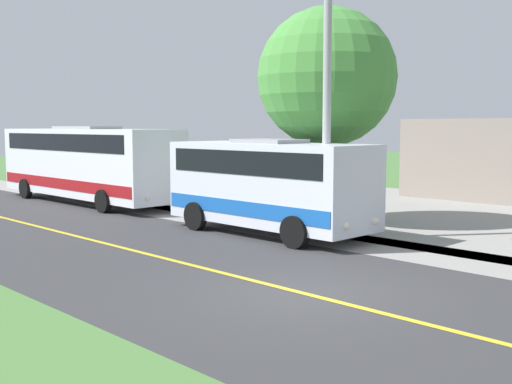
# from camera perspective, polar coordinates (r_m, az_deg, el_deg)

# --- Properties ---
(ground_plane) EXTENTS (120.00, 120.00, 0.00)m
(ground_plane) POSITION_cam_1_polar(r_m,az_deg,el_deg) (12.59, 4.18, -9.20)
(ground_plane) COLOR #477238
(road_surface) EXTENTS (8.00, 100.00, 0.01)m
(road_surface) POSITION_cam_1_polar(r_m,az_deg,el_deg) (12.59, 4.18, -9.18)
(road_surface) COLOR #333335
(road_surface) RESTS_ON ground
(sidewalk) EXTENTS (2.40, 100.00, 0.01)m
(sidewalk) POSITION_cam_1_polar(r_m,az_deg,el_deg) (16.76, 16.05, -5.57)
(sidewalk) COLOR gray
(sidewalk) RESTS_ON ground
(road_centre_line) EXTENTS (0.16, 100.00, 0.00)m
(road_centre_line) POSITION_cam_1_polar(r_m,az_deg,el_deg) (12.59, 4.18, -9.16)
(road_centre_line) COLOR gold
(road_centre_line) RESTS_ON ground
(shuttle_bus_front) EXTENTS (2.61, 6.98, 2.91)m
(shuttle_bus_front) POSITION_cam_1_polar(r_m,az_deg,el_deg) (19.10, 1.20, 0.91)
(shuttle_bus_front) COLOR silver
(shuttle_bus_front) RESTS_ON ground
(transit_bus_rear) EXTENTS (2.79, 11.03, 3.31)m
(transit_bus_rear) POSITION_cam_1_polar(r_m,az_deg,el_deg) (28.00, -15.16, 2.76)
(transit_bus_rear) COLOR white
(transit_bus_rear) RESTS_ON ground
(street_light_pole) EXTENTS (1.97, 0.24, 8.03)m
(street_light_pole) POSITION_cam_1_polar(r_m,az_deg,el_deg) (18.15, 6.26, 9.53)
(street_light_pole) COLOR #9E9EA3
(street_light_pole) RESTS_ON ground
(tree_curbside) EXTENTS (4.66, 4.66, 7.27)m
(tree_curbside) POSITION_cam_1_polar(r_m,az_deg,el_deg) (21.37, 6.49, 10.33)
(tree_curbside) COLOR #4C3826
(tree_curbside) RESTS_ON ground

